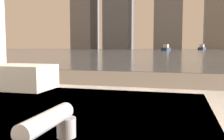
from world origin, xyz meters
TOP-DOWN VIEW (x-y plane):
  - faucet_far at (0.38, 0.17)m, footprint 0.04×0.19m
  - towel_stack at (-0.13, 0.79)m, footprint 0.29×0.21m
  - harbor_water at (0.00, 62.00)m, footprint 180.00×110.00m
  - harbor_boat_2 at (-2.72, 64.37)m, footprint 2.28×4.39m
  - harbor_boat_3 at (7.48, 84.73)m, footprint 2.86×5.05m
  - skyline_tower_3 at (16.72, 118.00)m, footprint 11.58×9.90m

SIDE VIEW (x-z plane):
  - harbor_water at x=0.00m, z-range 0.00..0.01m
  - faucet_far at x=0.38m, z-range 0.52..0.60m
  - harbor_boat_2 at x=-2.72m, z-range -0.22..1.35m
  - towel_stack at x=-0.13m, z-range 0.51..0.63m
  - harbor_boat_3 at x=7.48m, z-range -0.26..1.54m
  - skyline_tower_3 at x=16.72m, z-range 0.00..33.04m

